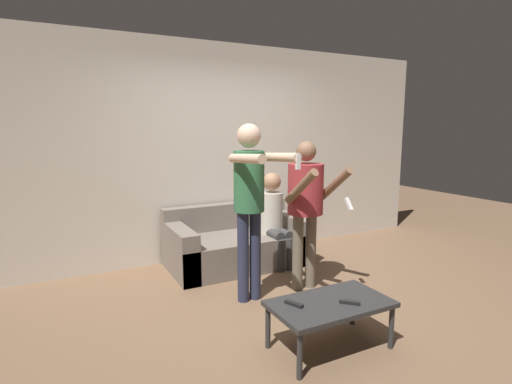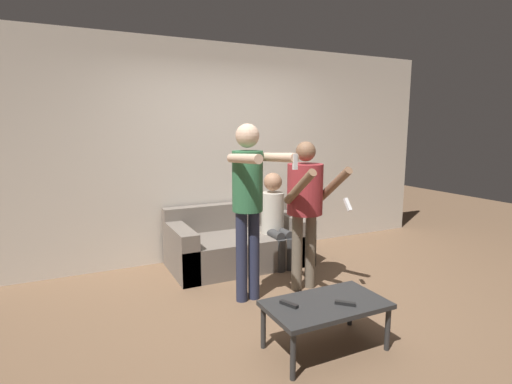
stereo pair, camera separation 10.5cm
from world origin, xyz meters
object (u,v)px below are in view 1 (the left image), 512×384
Objects in this scene: couch at (237,245)px; remote_near at (350,302)px; person_standing_right at (306,198)px; coffee_table at (330,307)px; remote_far at (294,304)px; person_seated at (274,216)px; person_standing_left at (250,193)px.

couch is 2.14m from remote_near.
person_standing_right is 11.59× the size of remote_near.
remote_near reaches higher than coffee_table.
remote_far is at bearing 165.42° from coffee_table.
person_seated is (0.09, 0.80, -0.35)m from person_standing_right.
person_standing_right reaches higher than coffee_table.
remote_near is at bearing -42.74° from coffee_table.
person_seated is at bearing 72.82° from coffee_table.
person_standing_left is 12.90× the size of remote_near.
remote_far is (-0.28, 0.07, 0.05)m from coffee_table.
coffee_table is 0.15m from remote_near.
person_seated is at bearing 83.62° from person_standing_right.
person_seated is 1.94m from coffee_table.
person_standing_left reaches higher than person_seated.
coffee_table is 6.89× the size of remote_near.
person_standing_right is 10.01× the size of remote_far.
person_seated is at bearing 76.48° from remote_near.
couch is 2.02m from remote_far.
couch is at bearing 107.64° from person_standing_right.
person_seated is at bearing 48.15° from person_standing_left.
couch is 2.05m from coffee_table.
person_standing_left is 1.87× the size of coffee_table.
remote_near is (-0.47, -1.94, -0.22)m from person_seated.
person_seated is 1.24× the size of coffee_table.
person_seated is 1.97m from remote_far.
remote_near is (0.10, -0.10, 0.05)m from coffee_table.
person_standing_right is at bearing -72.36° from couch.
couch reaches higher than remote_near.
remote_far is at bearing -115.58° from person_seated.
person_seated reaches higher than remote_far.
person_standing_left reaches higher than remote_near.
remote_far is at bearing -128.03° from person_standing_right.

